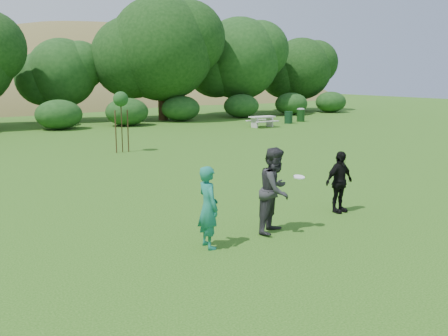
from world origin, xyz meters
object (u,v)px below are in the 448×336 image
object	(u,v)px
player_black	(339,182)
sapling	(121,101)
picnic_table	(262,120)
trash_can_near	(288,117)
player_teal	(208,207)
trash_can_lidded	(301,115)
player_grey	(275,190)

from	to	relation	value
player_black	sapling	bearing A→B (deg)	90.56
player_black	picnic_table	world-z (taller)	player_black
player_black	picnic_table	bearing A→B (deg)	54.43
trash_can_near	picnic_table	xyz separation A→B (m)	(-3.25, -1.12, 0.07)
player_teal	picnic_table	bearing A→B (deg)	-34.16
picnic_table	trash_can_lidded	size ratio (longest dim) A/B	1.71
player_black	picnic_table	xyz separation A→B (m)	(11.12, 18.43, -0.31)
player_grey	trash_can_lidded	world-z (taller)	player_grey
sapling	player_grey	bearing A→B (deg)	-95.80
trash_can_near	trash_can_lidded	size ratio (longest dim) A/B	0.86
picnic_table	player_grey	bearing A→B (deg)	-125.81
trash_can_near	picnic_table	distance (m)	3.44
player_teal	picnic_table	world-z (taller)	player_teal
picnic_table	sapling	bearing A→B (deg)	-155.82
player_teal	picnic_table	distance (m)	24.47
player_teal	player_black	bearing A→B (deg)	-78.01
trash_can_lidded	player_black	bearing A→B (deg)	-128.61
sapling	player_teal	bearing A→B (deg)	-103.41
player_black	picnic_table	distance (m)	21.52
player_grey	player_black	xyz separation A→B (m)	(2.50, 0.44, -0.18)
trash_can_lidded	player_grey	bearing A→B (deg)	-132.06
picnic_table	player_teal	bearing A→B (deg)	-129.20
player_teal	sapling	bearing A→B (deg)	-8.37
player_grey	trash_can_lidded	xyz separation A→B (m)	(18.65, 20.67, -0.46)
player_grey	picnic_table	distance (m)	23.27
trash_can_lidded	trash_can_near	bearing A→B (deg)	-159.03
picnic_table	trash_can_lidded	world-z (taller)	trash_can_lidded
player_grey	player_teal	bearing A→B (deg)	152.89
player_black	trash_can_near	bearing A→B (deg)	49.21
player_grey	picnic_table	xyz separation A→B (m)	(13.61, 18.87, -0.48)
trash_can_near	player_grey	bearing A→B (deg)	-130.16
player_teal	player_black	size ratio (longest dim) A/B	1.07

